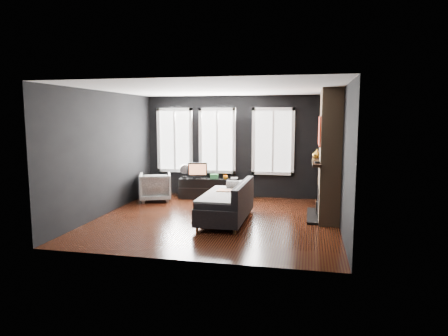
% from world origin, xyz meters
% --- Properties ---
extents(floor, '(5.00, 5.00, 0.00)m').
position_xyz_m(floor, '(0.00, 0.00, 0.00)').
color(floor, black).
rests_on(floor, ground).
extents(ceiling, '(5.00, 5.00, 0.00)m').
position_xyz_m(ceiling, '(0.00, 0.00, 2.70)').
color(ceiling, white).
rests_on(ceiling, ground).
extents(wall_back, '(5.00, 0.02, 2.70)m').
position_xyz_m(wall_back, '(0.00, 2.50, 1.35)').
color(wall_back, black).
rests_on(wall_back, ground).
extents(wall_left, '(0.02, 5.00, 2.70)m').
position_xyz_m(wall_left, '(-2.50, 0.00, 1.35)').
color(wall_left, black).
rests_on(wall_left, ground).
extents(wall_right, '(0.02, 5.00, 2.70)m').
position_xyz_m(wall_right, '(2.50, 0.00, 1.35)').
color(wall_right, black).
rests_on(wall_right, ground).
extents(windows, '(4.00, 0.16, 1.76)m').
position_xyz_m(windows, '(-0.45, 2.46, 2.38)').
color(windows, white).
rests_on(windows, wall_back).
extents(fireplace, '(0.70, 1.62, 2.70)m').
position_xyz_m(fireplace, '(2.30, 0.60, 1.35)').
color(fireplace, '#93724C').
rests_on(fireplace, floor).
extents(sofa, '(0.99, 1.95, 0.83)m').
position_xyz_m(sofa, '(0.23, -0.13, 0.42)').
color(sofa, '#242426').
rests_on(sofa, floor).
extents(stripe_pillow, '(0.11, 0.31, 0.31)m').
position_xyz_m(stripe_pillow, '(0.45, 0.42, 0.60)').
color(stripe_pillow, gray).
rests_on(stripe_pillow, sofa).
extents(armchair, '(0.98, 0.95, 0.79)m').
position_xyz_m(armchair, '(-1.95, 1.47, 0.40)').
color(armchair, silver).
rests_on(armchair, floor).
extents(media_console, '(1.59, 0.65, 0.53)m').
position_xyz_m(media_console, '(-0.71, 2.10, 0.26)').
color(media_console, black).
rests_on(media_console, floor).
extents(monitor, '(0.53, 0.23, 0.46)m').
position_xyz_m(monitor, '(-1.00, 2.07, 0.76)').
color(monitor, black).
rests_on(monitor, media_console).
extents(desk_fan, '(0.34, 0.34, 0.36)m').
position_xyz_m(desk_fan, '(-1.35, 2.07, 0.71)').
color(desk_fan, gray).
rests_on(desk_fan, media_console).
extents(mug, '(0.14, 0.12, 0.12)m').
position_xyz_m(mug, '(-0.24, 2.07, 0.59)').
color(mug, orange).
rests_on(mug, media_console).
extents(book, '(0.18, 0.04, 0.24)m').
position_xyz_m(book, '(-0.12, 2.20, 0.65)').
color(book, '#A09880').
rests_on(book, media_console).
extents(storage_box, '(0.23, 0.17, 0.11)m').
position_xyz_m(storage_box, '(-0.55, 2.09, 0.59)').
color(storage_box, '#296C38').
rests_on(storage_box, media_console).
extents(mantel_vase, '(0.22, 0.23, 0.20)m').
position_xyz_m(mantel_vase, '(2.05, 1.05, 1.33)').
color(mantel_vase, '#C18637').
rests_on(mantel_vase, fireplace).
extents(mantel_clock, '(0.15, 0.15, 0.04)m').
position_xyz_m(mantel_clock, '(2.05, 0.05, 1.25)').
color(mantel_clock, black).
rests_on(mantel_clock, fireplace).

